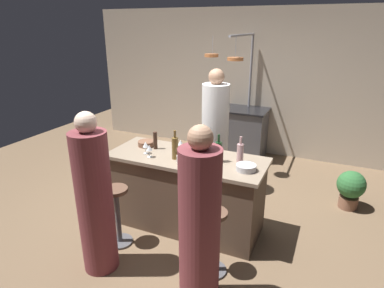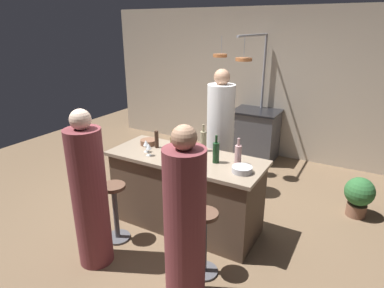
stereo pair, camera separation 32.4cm
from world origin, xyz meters
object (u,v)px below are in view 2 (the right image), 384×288
Objects in this scene: chef at (220,138)px; bar_stool_left at (115,210)px; wine_bottle_white at (203,141)px; wine_bottle_rose at (238,154)px; wine_glass_near_left_guest at (181,143)px; mixing_bowl_ceramic at (181,159)px; pepper_mill at (157,139)px; stove_range at (255,135)px; wine_bottle_amber at (174,147)px; wine_glass_by_chef at (146,144)px; wine_bottle_red at (216,152)px; mixing_bowl_wooden at (148,142)px; guest_right at (185,228)px; wine_glass_near_right_guest at (149,147)px; potted_plant at (359,195)px; mixing_bowl_steel at (242,169)px; guest_left at (90,196)px; bar_stool_right at (204,240)px.

chef is 1.74m from bar_stool_left.
wine_bottle_rose is (0.50, -0.16, -0.02)m from wine_bottle_white.
wine_glass_near_left_guest reaches higher than mixing_bowl_ceramic.
pepper_mill is 0.65× the size of wine_bottle_white.
stove_range is 2.48m from pepper_mill.
wine_glass_by_chef is (-0.38, -0.00, -0.02)m from wine_bottle_amber.
mixing_bowl_wooden is (-0.97, 0.10, -0.09)m from wine_bottle_red.
wine_bottle_white is 0.43m from mixing_bowl_ceramic.
mixing_bowl_ceramic is (-0.33, -0.18, -0.08)m from wine_bottle_red.
bar_stool_left is (-1.12, 0.38, -0.38)m from guest_right.
wine_glass_by_chef is at bearing 139.68° from guest_right.
wine_glass_near_right_guest is at bearing -136.43° from wine_bottle_white.
potted_plant is 2.43m from wine_bottle_amber.
wine_glass_by_chef is 1.18m from mixing_bowl_steel.
wine_glass_near_right_guest is at bearing -174.66° from mixing_bowl_steel.
mixing_bowl_ceramic is at bearing -26.28° from pepper_mill.
guest_left is at bearing -122.63° from mixing_bowl_ceramic.
bar_stool_right is 0.42× the size of guest_right.
chef is 3.39× the size of potted_plant.
wine_bottle_white is 0.71m from mixing_bowl_wooden.
wine_bottle_rose is at bearing 25.97° from mixing_bowl_ceramic.
mixing_bowl_ceramic is (-0.66, -0.09, 0.01)m from mixing_bowl_steel.
chef is at bearing 72.22° from bar_stool_left.
guest_right reaches higher than wine_bottle_red.
bar_stool_left is at bearing -131.36° from wine_bottle_amber.
wine_glass_by_chef is 0.70× the size of mixing_bowl_steel.
bar_stool_right is at bearing -34.40° from pepper_mill.
wine_glass_near_right_guest is (0.10, -0.08, 0.00)m from wine_glass_by_chef.
wine_glass_by_chef is (-0.56, -0.36, -0.02)m from wine_bottle_white.
wine_bottle_red reaches higher than mixing_bowl_steel.
pepper_mill is at bearing -178.78° from wine_bottle_rose.
bar_stool_right is at bearing -72.91° from wine_bottle_red.
potted_plant is at bearing 27.72° from pepper_mill.
mixing_bowl_steel is 1.34× the size of mixing_bowl_ceramic.
bar_stool_left is 0.42× the size of guest_left.
wine_bottle_amber reaches higher than wine_glass_by_chef.
guest_left is 5.55× the size of wine_bottle_rose.
guest_left is at bearing -97.98° from stove_range.
wine_glass_near_left_guest reaches higher than mixing_bowl_steel.
wine_glass_near_left_guest is at bearing 167.19° from mixing_bowl_steel.
bar_stool_left is 2.98m from potted_plant.
mixing_bowl_wooden is (-1.19, 0.02, -0.08)m from wine_bottle_rose.
chef is at bearing 56.71° from mixing_bowl_wooden.
chef is 8.40× the size of pepper_mill.
bar_stool_left is 1.47m from mixing_bowl_steel.
bar_stool_right is 2.12× the size of wine_bottle_white.
chef is at bearing 112.17° from wine_bottle_red.
wine_glass_by_chef is at bearing -148.96° from potted_plant.
chef reaches higher than wine_bottle_red.
wine_bottle_amber reaches higher than wine_bottle_red.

